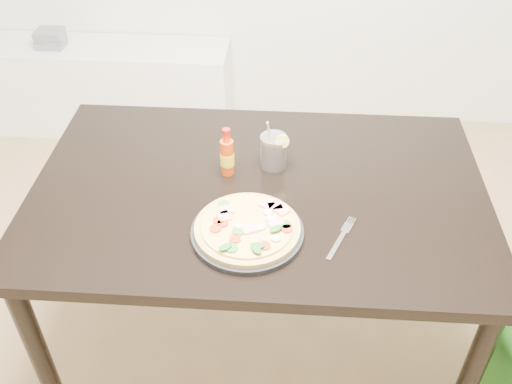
# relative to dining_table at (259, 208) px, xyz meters

# --- Properties ---
(dining_table) EXTENTS (1.40, 0.90, 0.75)m
(dining_table) POSITION_rel_dining_table_xyz_m (0.00, 0.00, 0.00)
(dining_table) COLOR black
(dining_table) RESTS_ON ground
(plate) EXTENTS (0.32, 0.32, 0.02)m
(plate) POSITION_rel_dining_table_xyz_m (-0.02, -0.21, 0.09)
(plate) COLOR black
(plate) RESTS_ON dining_table
(pizza) EXTENTS (0.29, 0.29, 0.03)m
(pizza) POSITION_rel_dining_table_xyz_m (-0.02, -0.21, 0.11)
(pizza) COLOR #D9B561
(pizza) RESTS_ON plate
(hot_sauce_bottle) EXTENTS (0.05, 0.05, 0.16)m
(hot_sauce_bottle) POSITION_rel_dining_table_xyz_m (-0.10, 0.07, 0.15)
(hot_sauce_bottle) COLOR #CE3D0C
(hot_sauce_bottle) RESTS_ON dining_table
(cola_cup) EXTENTS (0.09, 0.08, 0.17)m
(cola_cup) POSITION_rel_dining_table_xyz_m (0.04, 0.12, 0.14)
(cola_cup) COLOR black
(cola_cup) RESTS_ON dining_table
(fork) EXTENTS (0.09, 0.18, 0.00)m
(fork) POSITION_rel_dining_table_xyz_m (0.24, -0.21, 0.09)
(fork) COLOR silver
(fork) RESTS_ON dining_table
(media_console) EXTENTS (1.40, 0.34, 0.50)m
(media_console) POSITION_rel_dining_table_xyz_m (-0.96, 1.46, -0.42)
(media_console) COLOR white
(media_console) RESTS_ON ground
(cd_stack) EXTENTS (0.14, 0.12, 0.09)m
(cd_stack) POSITION_rel_dining_table_xyz_m (-1.21, 1.44, -0.12)
(cd_stack) COLOR slate
(cd_stack) RESTS_ON media_console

